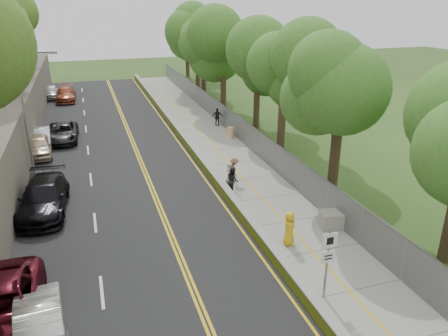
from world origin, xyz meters
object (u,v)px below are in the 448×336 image
object	(u,v)px
streetlight	(27,106)
car_2	(1,309)
construction_barrel	(230,133)
car_1	(40,330)
painter_0	(289,228)
person_far	(217,117)
concrete_block	(333,220)
signpost	(328,255)

from	to	relation	value
streetlight	car_2	distance (m)	15.44
streetlight	construction_barrel	bearing A→B (deg)	13.47
car_1	painter_0	xyz separation A→B (m)	(10.70, 3.38, 0.15)
person_far	car_1	bearing A→B (deg)	82.75
concrete_block	signpost	bearing A→B (deg)	-124.11
signpost	concrete_block	world-z (taller)	signpost
car_2	painter_0	distance (m)	12.21
signpost	person_far	size ratio (longest dim) A/B	1.93
concrete_block	car_1	xyz separation A→B (m)	(-13.55, -4.17, 0.27)
concrete_block	painter_0	distance (m)	2.99
construction_barrel	car_2	distance (m)	23.60
streetlight	car_1	xyz separation A→B (m)	(1.21, -16.38, -3.90)
car_2	painter_0	size ratio (longest dim) A/B	3.42
construction_barrel	person_far	xyz separation A→B (m)	(0.09, 3.91, 0.35)
signpost	concrete_block	xyz separation A→B (m)	(3.25, 4.80, -1.49)
concrete_block	car_2	world-z (taller)	car_2
car_1	painter_0	world-z (taller)	painter_0
signpost	car_2	xyz separation A→B (m)	(-11.65, 2.05, -1.12)
car_2	person_far	bearing A→B (deg)	56.12
signpost	construction_barrel	xyz separation A→B (m)	(3.06, 20.51, -1.45)
car_1	person_far	bearing A→B (deg)	55.27
streetlight	person_far	world-z (taller)	streetlight
streetlight	signpost	size ratio (longest dim) A/B	2.58
concrete_block	person_far	world-z (taller)	person_far
signpost	person_far	distance (m)	24.64
car_1	painter_0	size ratio (longest dim) A/B	2.54
streetlight	car_1	distance (m)	16.88
construction_barrel	painter_0	xyz separation A→B (m)	(-2.66, -16.49, 0.38)
signpost	concrete_block	bearing A→B (deg)	55.89
construction_barrel	car_1	xyz separation A→B (m)	(-13.36, -19.87, 0.24)
streetlight	painter_0	bearing A→B (deg)	-47.50
car_1	car_2	distance (m)	1.96
person_far	painter_0	bearing A→B (deg)	104.57
car_2	painter_0	world-z (taller)	painter_0
construction_barrel	concrete_block	size ratio (longest dim) A/B	0.72
construction_barrel	car_1	bearing A→B (deg)	-123.91
signpost	person_far	xyz separation A→B (m)	(3.15, 24.41, -1.11)
car_2	person_far	distance (m)	26.82
concrete_block	person_far	distance (m)	19.62
concrete_block	car_2	xyz separation A→B (m)	(-14.90, -2.75, 0.37)
painter_0	signpost	bearing A→B (deg)	-167.37
signpost	car_1	size ratio (longest dim) A/B	0.73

